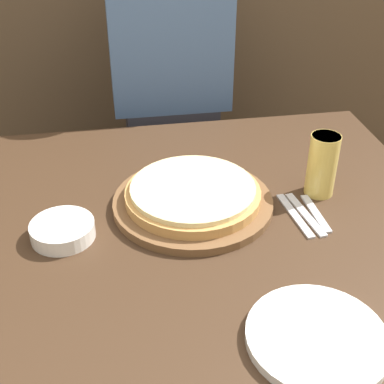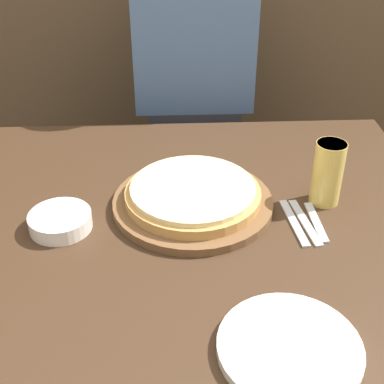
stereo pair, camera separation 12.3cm
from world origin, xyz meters
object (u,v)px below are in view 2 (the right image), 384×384
Objects in this scene: dinner_plate at (289,348)px; fork at (294,223)px; dinner_knife at (305,222)px; diner_person at (193,116)px; spoon at (316,222)px; pizza_on_board at (192,197)px; beer_glass at (328,171)px; side_bowl at (60,222)px.

dinner_plate is 0.37m from fork.
dinner_knife is (0.03, 0.00, 0.00)m from fork.
fork is at bearing -75.36° from diner_person.
fork is 0.03m from dinner_knife.
spoon is at bearing 0.00° from fork.
dinner_knife is at bearing 73.21° from dinner_plate.
pizza_on_board is at bearing 160.75° from fork.
pizza_on_board is 0.24m from fork.
beer_glass is at bearing -66.53° from diner_person.
beer_glass is (0.31, 0.01, 0.06)m from pizza_on_board.
fork is (0.52, -0.01, -0.02)m from side_bowl.
diner_person is (-0.24, 0.73, -0.07)m from spoon.
beer_glass reaches higher than pizza_on_board.
dinner_plate is at bearing -111.09° from beer_glass.
fork is (0.08, 0.36, -0.01)m from dinner_plate.
side_bowl is at bearing 179.39° from spoon.
beer_glass is at bearing 66.08° from spoon.
diner_person is at bearing 95.63° from dinner_plate.
fork is 1.18× the size of spoon.
dinner_plate is 0.57m from side_bowl.
dinner_knife is (0.54, -0.01, -0.02)m from side_bowl.
spoon is at bearing 69.61° from dinner_plate.
dinner_knife is at bearing -0.64° from side_bowl.
pizza_on_board is 1.53× the size of dinner_plate.
side_bowl is at bearing -172.46° from beer_glass.
side_bowl is 0.10× the size of diner_person.
beer_glass is 0.71m from diner_person.
side_bowl is (-0.44, 0.36, 0.01)m from dinner_plate.
pizza_on_board is 0.32m from beer_glass.
beer_glass reaches higher than fork.
pizza_on_board is 0.26m from dinner_knife.
beer_glass reaches higher than dinner_knife.
spoon is 0.77m from diner_person.
dinner_plate is 0.38m from spoon.
fork is at bearing 180.00° from dinner_knife.
pizza_on_board is at bearing 164.05° from spoon.
spoon is at bearing -0.61° from side_bowl.
side_bowl is 0.52m from fork.
dinner_plate is 1.65× the size of spoon.
beer_glass reaches higher than spoon.
beer_glass reaches higher than side_bowl.
diner_person reaches higher than side_bowl.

